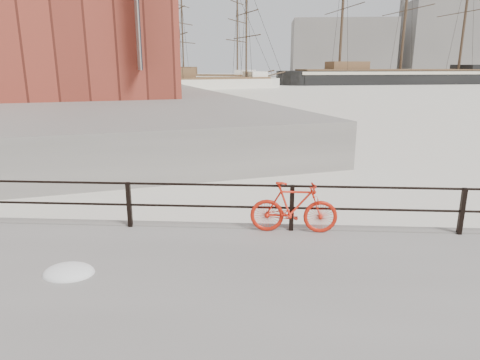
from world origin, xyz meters
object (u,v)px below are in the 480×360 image
(workboat_near, at_px, (10,106))
(bicycle, at_px, (294,207))
(schooner_left, at_px, (214,88))
(barque_black, at_px, (399,84))
(workboat_far, at_px, (88,94))
(schooner_mid, at_px, (210,84))

(workboat_near, bearing_deg, bicycle, -96.63)
(schooner_left, bearing_deg, barque_black, 3.40)
(bicycle, height_order, workboat_far, workboat_far)
(bicycle, bearing_deg, schooner_mid, 99.57)
(workboat_near, distance_m, workboat_far, 17.35)
(bicycle, bearing_deg, barque_black, 73.32)
(workboat_far, bearing_deg, workboat_near, -104.24)
(barque_black, xyz_separation_m, workboat_near, (-52.29, -53.25, 0.00))
(schooner_mid, relative_size, workboat_near, 2.36)
(bicycle, relative_size, workboat_far, 0.16)
(barque_black, bearing_deg, schooner_left, -164.87)
(bicycle, relative_size, schooner_mid, 0.07)
(schooner_mid, xyz_separation_m, workboat_near, (-12.88, -50.25, 0.00))
(bicycle, height_order, schooner_mid, schooner_mid)
(schooner_mid, xyz_separation_m, workboat_far, (-12.31, -32.91, 0.00))
(schooner_mid, bearing_deg, barque_black, 21.74)
(schooner_left, bearing_deg, bicycle, -106.66)
(barque_black, relative_size, schooner_mid, 2.20)
(schooner_left, xyz_separation_m, workboat_near, (-15.71, -33.41, 0.00))
(bicycle, distance_m, barque_black, 89.11)
(barque_black, xyz_separation_m, workboat_far, (-51.72, -35.91, 0.00))
(barque_black, height_order, schooner_left, barque_black)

